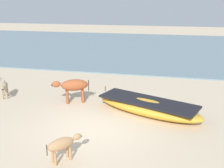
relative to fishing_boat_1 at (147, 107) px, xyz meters
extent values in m
plane|color=beige|center=(-1.67, -1.64, -0.31)|extent=(80.00, 80.00, 0.00)
cube|color=slate|center=(-1.67, 15.36, -0.27)|extent=(60.00, 20.00, 0.08)
ellipsoid|color=gold|center=(0.00, 0.00, -0.02)|extent=(4.39, 2.63, 0.57)
cube|color=black|center=(0.00, 0.00, 0.22)|extent=(3.91, 2.42, 0.07)
cube|color=olive|center=(-0.30, 0.11, 0.13)|extent=(0.47, 0.97, 0.04)
cylinder|color=olive|center=(-1.83, 0.71, 0.36)|extent=(0.06, 0.06, 0.20)
ellipsoid|color=tan|center=(-6.40, 0.48, 0.23)|extent=(0.66, 0.85, 0.35)
ellipsoid|color=tan|center=(-6.14, 0.02, 0.29)|extent=(0.26, 0.30, 0.19)
sphere|color=#2D2119|center=(-6.09, -0.08, 0.27)|extent=(0.10, 0.10, 0.07)
cylinder|color=tan|center=(-6.21, 0.32, -0.11)|extent=(0.08, 0.08, 0.40)
cylinder|color=tan|center=(-6.36, 0.24, -0.11)|extent=(0.08, 0.08, 0.40)
cylinder|color=tan|center=(-6.43, 0.72, -0.11)|extent=(0.08, 0.08, 0.40)
cylinder|color=tan|center=(-6.58, 0.64, -0.11)|extent=(0.08, 0.08, 0.40)
cylinder|color=#2D2119|center=(-6.60, 0.85, 0.20)|extent=(0.03, 0.03, 0.32)
ellipsoid|color=tan|center=(-1.93, -3.67, 0.21)|extent=(0.72, 0.77, 0.33)
ellipsoid|color=tan|center=(-1.61, -3.28, 0.26)|extent=(0.27, 0.29, 0.18)
sphere|color=#2D2119|center=(-1.54, -3.20, 0.24)|extent=(0.10, 0.10, 0.07)
cylinder|color=tan|center=(-1.86, -3.45, -0.12)|extent=(0.08, 0.08, 0.38)
cylinder|color=tan|center=(-1.73, -3.55, -0.12)|extent=(0.08, 0.08, 0.38)
cylinder|color=tan|center=(-2.14, -3.79, -0.12)|extent=(0.08, 0.08, 0.38)
cylinder|color=tan|center=(-2.01, -3.89, -0.12)|extent=(0.08, 0.08, 0.38)
cylinder|color=#2D2119|center=(-2.19, -3.98, 0.17)|extent=(0.02, 0.02, 0.31)
ellipsoid|color=#9E4C28|center=(-3.13, 0.60, 0.46)|extent=(1.21, 0.87, 0.49)
ellipsoid|color=#9E4C28|center=(-3.81, 0.30, 0.54)|extent=(0.43, 0.35, 0.27)
sphere|color=#2D2119|center=(-3.96, 0.23, 0.51)|extent=(0.13, 0.13, 0.10)
cylinder|color=#9E4C28|center=(-3.38, 0.36, -0.03)|extent=(0.11, 0.11, 0.56)
cylinder|color=#9E4C28|center=(-3.48, 0.58, -0.03)|extent=(0.11, 0.11, 0.56)
cylinder|color=#9E4C28|center=(-2.78, 0.62, -0.03)|extent=(0.11, 0.11, 0.56)
cylinder|color=#9E4C28|center=(-2.88, 0.85, -0.03)|extent=(0.11, 0.11, 0.56)
cylinder|color=#2D2119|center=(-2.59, 0.84, 0.41)|extent=(0.04, 0.04, 0.46)
camera|label=1|loc=(0.78, -9.52, 3.83)|focal=43.11mm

